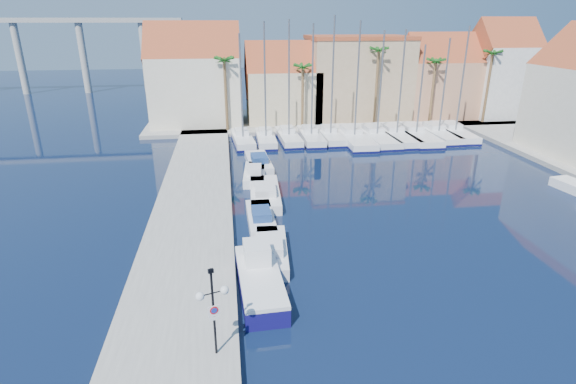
# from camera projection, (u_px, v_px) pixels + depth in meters

# --- Properties ---
(ground) EXTENTS (260.00, 260.00, 0.00)m
(ground) POSITION_uv_depth(u_px,v_px,m) (366.00, 336.00, 21.31)
(ground) COLOR black
(ground) RESTS_ON ground
(quay_west) EXTENTS (6.00, 77.00, 0.50)m
(quay_west) POSITION_uv_depth(u_px,v_px,m) (191.00, 223.00, 32.55)
(quay_west) COLOR gray
(quay_west) RESTS_ON ground
(shore_north) EXTENTS (54.00, 16.00, 0.50)m
(shore_north) POSITION_uv_depth(u_px,v_px,m) (335.00, 119.00, 66.89)
(shore_north) COLOR gray
(shore_north) RESTS_ON ground
(lamp_post) EXTENTS (1.38, 0.70, 4.20)m
(lamp_post) POSITION_uv_depth(u_px,v_px,m) (213.00, 299.00, 18.52)
(lamp_post) COLOR black
(lamp_post) RESTS_ON quay_west
(fishing_boat) EXTENTS (2.49, 6.72, 2.32)m
(fishing_boat) POSITION_uv_depth(u_px,v_px,m) (260.00, 278.00, 24.65)
(fishing_boat) COLOR #130E56
(fishing_boat) RESTS_ON ground
(motorboat_west_0) EXTENTS (2.36, 6.08, 1.40)m
(motorboat_west_0) POSITION_uv_depth(u_px,v_px,m) (272.00, 251.00, 28.11)
(motorboat_west_0) COLOR white
(motorboat_west_0) RESTS_ON ground
(motorboat_west_1) EXTENTS (1.91, 5.82, 1.40)m
(motorboat_west_1) POSITION_uv_depth(u_px,v_px,m) (261.00, 218.00, 32.72)
(motorboat_west_1) COLOR white
(motorboat_west_1) RESTS_ON ground
(motorboat_west_2) EXTENTS (2.77, 7.57, 1.40)m
(motorboat_west_2) POSITION_uv_depth(u_px,v_px,m) (265.00, 193.00, 37.45)
(motorboat_west_2) COLOR white
(motorboat_west_2) RESTS_ON ground
(motorboat_west_3) EXTENTS (2.44, 6.04, 1.40)m
(motorboat_west_3) POSITION_uv_depth(u_px,v_px,m) (254.00, 174.00, 42.20)
(motorboat_west_3) COLOR white
(motorboat_west_3) RESTS_ON ground
(motorboat_west_4) EXTENTS (2.53, 6.90, 1.40)m
(motorboat_west_4) POSITION_uv_depth(u_px,v_px,m) (259.00, 162.00, 45.72)
(motorboat_west_4) COLOR white
(motorboat_west_4) RESTS_ON ground
(sailboat_0) EXTENTS (2.83, 8.51, 12.69)m
(sailboat_0) POSITION_uv_depth(u_px,v_px,m) (243.00, 139.00, 54.25)
(sailboat_0) COLOR white
(sailboat_0) RESTS_ON ground
(sailboat_1) EXTENTS (2.30, 8.25, 13.92)m
(sailboat_1) POSITION_uv_depth(u_px,v_px,m) (266.00, 138.00, 54.57)
(sailboat_1) COLOR white
(sailboat_1) RESTS_ON ground
(sailboat_2) EXTENTS (2.52, 8.79, 14.14)m
(sailboat_2) POSITION_uv_depth(u_px,v_px,m) (288.00, 136.00, 55.34)
(sailboat_2) COLOR white
(sailboat_2) RESTS_ON ground
(sailboat_3) EXTENTS (2.58, 9.04, 13.72)m
(sailboat_3) POSITION_uv_depth(u_px,v_px,m) (311.00, 136.00, 55.60)
(sailboat_3) COLOR white
(sailboat_3) RESTS_ON ground
(sailboat_4) EXTENTS (2.35, 8.65, 14.58)m
(sailboat_4) POSITION_uv_depth(u_px,v_px,m) (330.00, 135.00, 55.91)
(sailboat_4) COLOR white
(sailboat_4) RESTS_ON ground
(sailboat_5) EXTENTS (3.21, 11.73, 14.02)m
(sailboat_5) POSITION_uv_depth(u_px,v_px,m) (353.00, 137.00, 55.36)
(sailboat_5) COLOR white
(sailboat_5) RESTS_ON ground
(sailboat_6) EXTENTS (3.24, 11.31, 12.98)m
(sailboat_6) POSITION_uv_depth(u_px,v_px,m) (375.00, 136.00, 55.85)
(sailboat_6) COLOR white
(sailboat_6) RESTS_ON ground
(sailboat_7) EXTENTS (3.06, 11.26, 13.07)m
(sailboat_7) POSITION_uv_depth(u_px,v_px,m) (395.00, 135.00, 56.35)
(sailboat_7) COLOR white
(sailboat_7) RESTS_ON ground
(sailboat_8) EXTENTS (3.32, 11.63, 11.39)m
(sailboat_8) POSITION_uv_depth(u_px,v_px,m) (414.00, 134.00, 56.61)
(sailboat_8) COLOR white
(sailboat_8) RESTS_ON ground
(sailboat_9) EXTENTS (2.78, 10.11, 12.08)m
(sailboat_9) POSITION_uv_depth(u_px,v_px,m) (436.00, 133.00, 57.21)
(sailboat_9) COLOR white
(sailboat_9) RESTS_ON ground
(sailboat_10) EXTENTS (3.54, 10.52, 13.42)m
(sailboat_10) POSITION_uv_depth(u_px,v_px,m) (453.00, 132.00, 57.70)
(sailboat_10) COLOR white
(sailboat_10) RESTS_ON ground
(building_0) EXTENTS (12.30, 9.00, 13.50)m
(building_0) POSITION_uv_depth(u_px,v_px,m) (195.00, 79.00, 61.15)
(building_0) COLOR beige
(building_0) RESTS_ON shore_north
(building_1) EXTENTS (10.30, 8.00, 11.00)m
(building_1) POSITION_uv_depth(u_px,v_px,m) (283.00, 86.00, 63.13)
(building_1) COLOR #C3B38A
(building_1) RESTS_ON shore_north
(building_2) EXTENTS (14.20, 10.20, 11.50)m
(building_2) POSITION_uv_depth(u_px,v_px,m) (357.00, 77.00, 65.12)
(building_2) COLOR tan
(building_2) RESTS_ON shore_north
(building_3) EXTENTS (10.30, 8.00, 12.00)m
(building_3) POSITION_uv_depth(u_px,v_px,m) (438.00, 80.00, 65.87)
(building_3) COLOR tan
(building_3) RESTS_ON shore_north
(building_4) EXTENTS (8.30, 8.00, 14.00)m
(building_4) POSITION_uv_depth(u_px,v_px,m) (500.00, 72.00, 65.71)
(building_4) COLOR silver
(building_4) RESTS_ON shore_north
(palm_0) EXTENTS (2.60, 2.60, 10.15)m
(palm_0) POSITION_uv_depth(u_px,v_px,m) (224.00, 62.00, 56.13)
(palm_0) COLOR brown
(palm_0) RESTS_ON shore_north
(palm_1) EXTENTS (2.60, 2.60, 9.15)m
(palm_1) POSITION_uv_depth(u_px,v_px,m) (303.00, 69.00, 57.75)
(palm_1) COLOR brown
(palm_1) RESTS_ON shore_north
(palm_2) EXTENTS (2.60, 2.60, 11.15)m
(palm_2) POSITION_uv_depth(u_px,v_px,m) (379.00, 53.00, 58.35)
(palm_2) COLOR brown
(palm_2) RESTS_ON shore_north
(palm_3) EXTENTS (2.60, 2.60, 9.65)m
(palm_3) POSITION_uv_depth(u_px,v_px,m) (436.00, 63.00, 59.88)
(palm_3) COLOR brown
(palm_3) RESTS_ON shore_north
(palm_4) EXTENTS (2.60, 2.60, 10.65)m
(palm_4) POSITION_uv_depth(u_px,v_px,m) (493.00, 56.00, 60.57)
(palm_4) COLOR brown
(palm_4) RESTS_ON shore_north
(viaduct) EXTENTS (48.00, 2.20, 14.45)m
(viaduct) POSITION_uv_depth(u_px,v_px,m) (54.00, 41.00, 88.46)
(viaduct) COLOR #9E9E99
(viaduct) RESTS_ON ground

